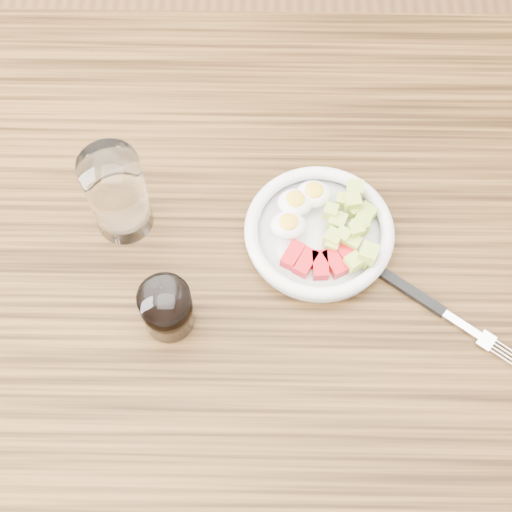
% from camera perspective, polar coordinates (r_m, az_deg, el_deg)
% --- Properties ---
extents(ground, '(4.00, 4.00, 0.00)m').
position_cam_1_polar(ground, '(1.64, 0.35, -12.77)').
color(ground, brown).
rests_on(ground, ground).
extents(dining_table, '(1.50, 0.90, 0.77)m').
position_cam_1_polar(dining_table, '(1.00, 0.56, -3.83)').
color(dining_table, brown).
rests_on(dining_table, ground).
extents(bowl, '(0.19, 0.19, 0.05)m').
position_cam_1_polar(bowl, '(0.92, 5.12, 2.06)').
color(bowl, white).
rests_on(bowl, dining_table).
extents(fork, '(0.17, 0.13, 0.01)m').
position_cam_1_polar(fork, '(0.91, 13.74, -3.75)').
color(fork, black).
rests_on(fork, dining_table).
extents(water_glass, '(0.07, 0.07, 0.13)m').
position_cam_1_polar(water_glass, '(0.90, -11.05, 4.89)').
color(water_glass, white).
rests_on(water_glass, dining_table).
extents(coffee_glass, '(0.06, 0.06, 0.07)m').
position_cam_1_polar(coffee_glass, '(0.86, -7.14, -4.20)').
color(coffee_glass, white).
rests_on(coffee_glass, dining_table).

